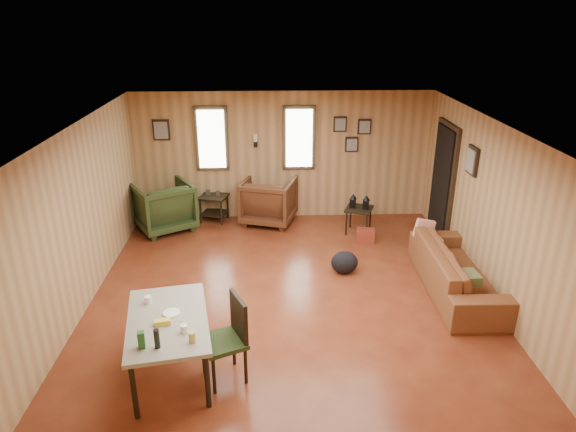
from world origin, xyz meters
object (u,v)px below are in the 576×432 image
recliner_green (163,204)px  dining_table (168,325)px  side_table (359,207)px  recliner_brown (269,199)px  end_table (214,204)px  sofa (459,264)px

recliner_green → dining_table: recliner_green is taller
side_table → recliner_green: bearing=175.4°
recliner_brown → end_table: (-1.03, 0.11, -0.13)m
sofa → recliner_brown: bearing=46.4°
recliner_brown → end_table: 1.05m
end_table → dining_table: (-0.05, -4.43, 0.30)m
recliner_brown → side_table: (1.61, -0.54, 0.02)m
end_table → side_table: size_ratio=0.85×
recliner_brown → sofa: bearing=151.8°
recliner_brown → recliner_green: bearing=24.2°
end_table → side_table: 2.72m
recliner_brown → side_table: recliner_brown is taller
sofa → dining_table: 4.12m
end_table → dining_table: 4.44m
recliner_green → side_table: (3.51, -0.28, 0.01)m
sofa → recliner_green: recliner_green is taller
dining_table → side_table: bearing=44.0°
end_table → side_table: side_table is taller
recliner_green → dining_table: (0.81, -4.06, 0.16)m
sofa → side_table: sofa is taller
recliner_brown → end_table: recliner_brown is taller
sofa → recliner_brown: (-2.68, 2.65, 0.04)m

